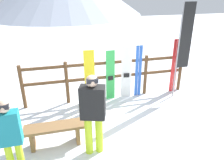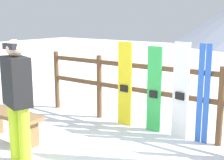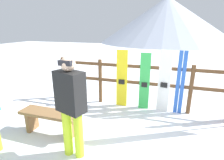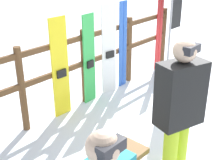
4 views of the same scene
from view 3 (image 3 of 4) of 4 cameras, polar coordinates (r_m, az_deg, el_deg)
mountain_backdrop at (r=26.42m, az=17.27°, el=18.16°), size 18.00×18.00×6.00m
fence at (r=4.64m, az=9.89°, el=-0.50°), size 4.83×0.10×1.24m
bench at (r=3.78m, az=-19.58°, el=-11.61°), size 1.23×0.36×0.48m
person_black at (r=2.82m, az=-13.33°, el=-7.03°), size 0.52×0.39×1.69m
snowboard_yellow at (r=4.67m, az=3.22°, el=0.34°), size 0.30×0.06×1.54m
snowboard_green at (r=4.57m, az=10.58°, el=-0.61°), size 0.26×0.07×1.49m
snowboard_white at (r=4.53m, az=16.65°, el=-0.59°), size 0.30×0.10×1.59m
ski_pair_blue at (r=4.55m, az=21.40°, el=-0.99°), size 0.20×0.02×1.58m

